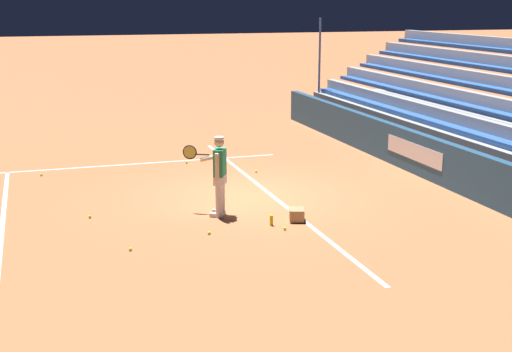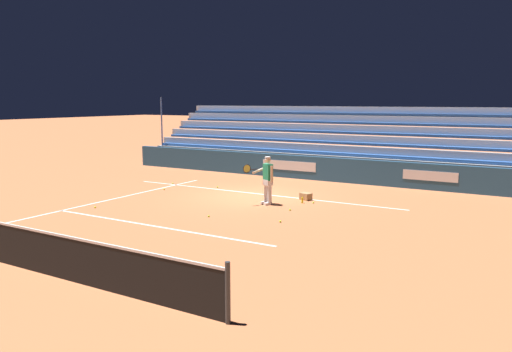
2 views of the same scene
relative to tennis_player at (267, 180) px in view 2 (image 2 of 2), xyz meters
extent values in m
plane|color=#B7663D|center=(1.37, -1.09, -0.89)|extent=(160.00, 160.00, 0.00)
cube|color=white|center=(1.37, -1.59, -0.89)|extent=(12.00, 0.10, 0.01)
cube|color=white|center=(5.48, 2.91, -0.89)|extent=(0.10, 12.00, 0.01)
cube|color=white|center=(1.37, 4.41, -0.89)|extent=(8.22, 0.10, 0.01)
cube|color=navy|center=(1.37, -5.96, -0.34)|extent=(20.12, 0.24, 1.10)
cube|color=silver|center=(2.09, -5.84, -0.29)|extent=(2.80, 0.01, 0.44)
cube|color=silver|center=(-4.41, -5.84, -0.29)|extent=(2.20, 0.01, 0.40)
cube|color=#9EA3A8|center=(1.37, -8.56, -0.34)|extent=(19.11, 4.00, 1.10)
cube|color=#2D5BAD|center=(1.37, -6.96, 0.29)|extent=(18.73, 0.40, 0.12)
cube|color=#9EA3A8|center=(1.37, -7.24, 0.43)|extent=(19.11, 0.24, 0.45)
cube|color=#2D5BAD|center=(1.37, -7.76, 0.74)|extent=(18.73, 0.40, 0.12)
cube|color=#9EA3A8|center=(1.37, -8.04, 0.88)|extent=(19.11, 0.24, 0.45)
cube|color=#2D5BAD|center=(1.37, -8.56, 1.19)|extent=(18.73, 0.40, 0.12)
cube|color=#9EA3A8|center=(1.37, -8.84, 1.33)|extent=(19.11, 0.24, 0.45)
cube|color=#2D5BAD|center=(1.37, -9.36, 1.64)|extent=(18.73, 0.40, 0.12)
cube|color=#9EA3A8|center=(1.37, -9.64, 1.78)|extent=(19.11, 0.24, 0.45)
cube|color=#2D5BAD|center=(1.37, -10.16, 2.09)|extent=(18.73, 0.40, 0.12)
cube|color=#9EA3A8|center=(1.37, -10.44, 2.23)|extent=(19.11, 0.24, 0.45)
cylinder|color=#4C70B2|center=(10.64, -6.66, 1.03)|extent=(0.08, 0.08, 3.85)
cylinder|color=silver|center=(-0.12, 0.03, -0.45)|extent=(0.15, 0.15, 0.88)
cylinder|color=silver|center=(0.08, -0.07, -0.45)|extent=(0.15, 0.15, 0.88)
cube|color=white|center=(-0.09, 0.08, -0.85)|extent=(0.23, 0.30, 0.09)
cube|color=white|center=(0.11, -0.02, -0.85)|extent=(0.23, 0.30, 0.09)
cube|color=silver|center=(-0.02, -0.02, -0.09)|extent=(0.40, 0.35, 0.20)
cube|color=#239366|center=(-0.02, -0.02, 0.28)|extent=(0.42, 0.36, 0.58)
sphere|color=beige|center=(-0.01, -0.01, 0.71)|extent=(0.21, 0.21, 0.21)
cylinder|color=white|center=(-0.01, -0.01, 0.80)|extent=(0.20, 0.20, 0.05)
cylinder|color=beige|center=(-0.23, 0.09, 0.24)|extent=(0.09, 0.09, 0.56)
cylinder|color=beige|center=(0.29, 0.04, 0.33)|extent=(0.35, 0.56, 0.24)
cylinder|color=black|center=(0.41, 0.25, 0.38)|extent=(0.17, 0.28, 0.03)
torus|color=black|center=(0.54, 0.50, 0.42)|extent=(0.17, 0.29, 0.31)
cylinder|color=#D6D14C|center=(0.54, 0.50, 0.42)|extent=(0.13, 0.24, 0.27)
cube|color=#A87F51|center=(-0.85, -1.45, -0.76)|extent=(0.47, 0.41, 0.26)
sphere|color=#CCE533|center=(3.51, -1.94, -0.86)|extent=(0.07, 0.07, 0.07)
sphere|color=#CCE533|center=(-1.65, 2.12, -0.86)|extent=(0.07, 0.07, 0.07)
sphere|color=#CCE533|center=(0.64, 2.66, -0.86)|extent=(0.07, 0.07, 0.07)
sphere|color=#CCE533|center=(5.74, -1.68, -0.86)|extent=(0.07, 0.07, 0.07)
sphere|color=#CCE533|center=(4.81, 3.55, -0.86)|extent=(0.07, 0.07, 0.07)
sphere|color=#CCE533|center=(-1.35, -1.00, -0.86)|extent=(0.07, 0.07, 0.07)
sphere|color=#CCE533|center=(5.12, -0.39, -0.86)|extent=(0.07, 0.07, 0.07)
sphere|color=#CCE533|center=(-1.18, 0.51, -0.86)|extent=(0.07, 0.07, 0.07)
cylinder|color=yellow|center=(-0.99, -0.84, -0.78)|extent=(0.07, 0.07, 0.22)
cylinder|color=#33383D|center=(-4.13, 8.72, -0.36)|extent=(0.09, 0.09, 1.07)
cube|color=black|center=(1.37, 8.72, -0.44)|extent=(11.00, 0.02, 0.91)
cube|color=white|center=(1.37, 8.72, 0.04)|extent=(11.00, 0.04, 0.05)
camera|label=1|loc=(-14.14, 3.64, 3.59)|focal=50.00mm
camera|label=2|loc=(-8.51, 15.25, 2.79)|focal=35.00mm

